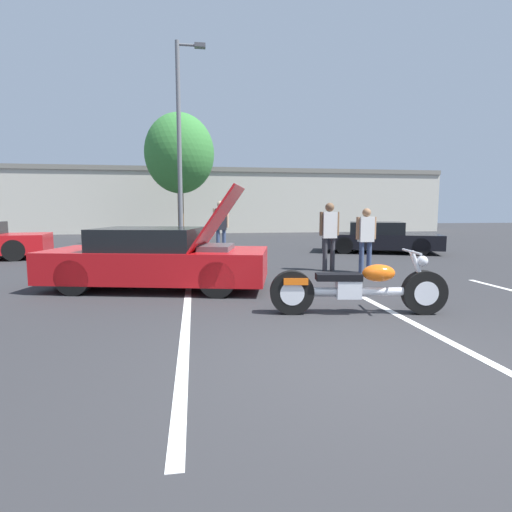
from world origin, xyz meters
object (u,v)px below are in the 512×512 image
object	(u,v)px
spectator_near_motorcycle	(221,223)
spectator_by_show_car	(329,230)
tree_background	(180,154)
parked_car_right_row	(379,238)
show_car_hood_open	(158,259)
light_pole	(181,137)
motorcycle	(357,288)
spectator_midground	(366,235)

from	to	relation	value
spectator_near_motorcycle	spectator_by_show_car	bearing A→B (deg)	-54.21
tree_background	parked_car_right_row	bearing A→B (deg)	-48.96
show_car_hood_open	parked_car_right_row	bearing A→B (deg)	50.67
light_pole	spectator_by_show_car	xyz separation A→B (m)	(3.89, -7.24, -3.48)
show_car_hood_open	motorcycle	bearing A→B (deg)	-25.57
spectator_by_show_car	spectator_midground	distance (m)	0.92
motorcycle	spectator_midground	size ratio (longest dim) A/B	1.65
light_pole	spectator_by_show_car	world-z (taller)	light_pole
light_pole	spectator_midground	world-z (taller)	light_pole
motorcycle	parked_car_right_row	size ratio (longest dim) A/B	0.58
spectator_by_show_car	tree_background	bearing A→B (deg)	108.10
light_pole	show_car_hood_open	world-z (taller)	light_pole
light_pole	parked_car_right_row	xyz separation A→B (m)	(7.24, -3.17, -3.99)
spectator_near_motorcycle	motorcycle	bearing A→B (deg)	-78.70
light_pole	spectator_near_motorcycle	world-z (taller)	light_pole
tree_background	spectator_midground	size ratio (longest dim) A/B	4.21
tree_background	parked_car_right_row	distance (m)	12.10
spectator_near_motorcycle	spectator_by_show_car	size ratio (longest dim) A/B	1.07
light_pole	show_car_hood_open	distance (m)	9.77
light_pole	tree_background	size ratio (longest dim) A/B	1.23
tree_background	show_car_hood_open	bearing A→B (deg)	-89.95
parked_car_right_row	spectator_near_motorcycle	distance (m)	5.93
motorcycle	spectator_near_motorcycle	xyz separation A→B (m)	(-1.54, 7.72, 0.72)
parked_car_right_row	spectator_midground	xyz separation A→B (m)	(-2.55, -4.53, 0.41)
light_pole	tree_background	bearing A→B (deg)	92.62
spectator_near_motorcycle	parked_car_right_row	bearing A→B (deg)	5.39
parked_car_right_row	spectator_near_motorcycle	size ratio (longest dim) A/B	2.44
tree_background	show_car_hood_open	world-z (taller)	tree_background
spectator_midground	spectator_by_show_car	bearing A→B (deg)	150.37
motorcycle	spectator_midground	xyz separation A→B (m)	(1.79, 3.75, 0.55)
show_car_hood_open	tree_background	bearing A→B (deg)	103.01
show_car_hood_open	spectator_midground	world-z (taller)	show_car_hood_open
spectator_near_motorcycle	spectator_midground	bearing A→B (deg)	-50.01
light_pole	spectator_near_motorcycle	bearing A→B (deg)	-69.99
spectator_near_motorcycle	spectator_midground	distance (m)	5.19
tree_background	parked_car_right_row	world-z (taller)	tree_background
motorcycle	show_car_hood_open	bearing A→B (deg)	150.32
spectator_midground	spectator_near_motorcycle	bearing A→B (deg)	129.99
tree_background	motorcycle	xyz separation A→B (m)	(3.15, -16.87, -4.19)
parked_car_right_row	spectator_midground	bearing A→B (deg)	-97.78
spectator_midground	tree_background	bearing A→B (deg)	110.61
tree_background	spectator_near_motorcycle	bearing A→B (deg)	-80.06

